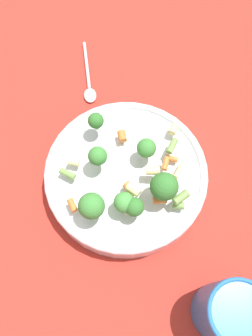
% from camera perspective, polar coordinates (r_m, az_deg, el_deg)
% --- Properties ---
extents(ground_plane, '(3.00, 3.00, 0.00)m').
position_cam_1_polar(ground_plane, '(0.61, -0.00, -2.13)').
color(ground_plane, '#B72D23').
extents(bowl, '(0.29, 0.29, 0.05)m').
position_cam_1_polar(bowl, '(0.59, -0.00, -1.20)').
color(bowl, silver).
rests_on(bowl, ground_plane).
extents(pasta_salad, '(0.22, 0.24, 0.06)m').
position_cam_1_polar(pasta_salad, '(0.53, 0.55, -2.23)').
color(pasta_salad, '#8CB766').
rests_on(pasta_salad, bowl).
extents(cup, '(0.09, 0.09, 0.12)m').
position_cam_1_polar(cup, '(0.53, 17.52, -22.90)').
color(cup, '#2366B2').
rests_on(cup, ground_plane).
extents(spoon, '(0.15, 0.09, 0.01)m').
position_cam_1_polar(spoon, '(0.72, -6.51, 14.50)').
color(spoon, silver).
rests_on(spoon, ground_plane).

